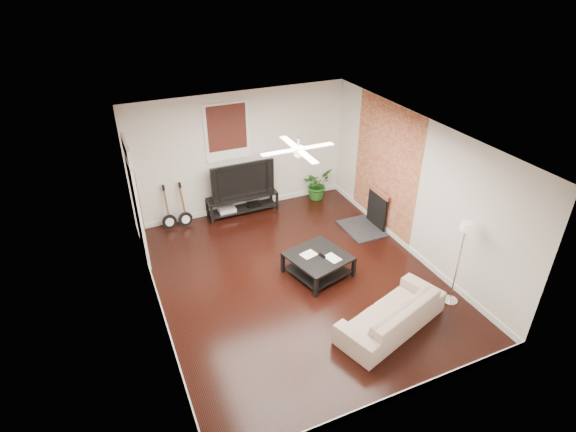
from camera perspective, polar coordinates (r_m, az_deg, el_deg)
name	(u,v)px	position (r m, az deg, el deg)	size (l,w,h in m)	color
room	(297,214)	(7.96, 1.17, 0.23)	(5.01, 6.01, 2.81)	black
brick_accent	(385,168)	(9.88, 11.93, 5.81)	(0.02, 2.20, 2.80)	#B25339
fireplace	(369,210)	(10.14, 10.04, 0.73)	(0.80, 1.10, 0.92)	black
window_back	(227,132)	(10.17, -7.56, 10.27)	(1.00, 0.06, 1.30)	black
door_left	(137,201)	(9.13, -18.24, 1.73)	(0.08, 1.00, 2.50)	white
tv_stand	(243,204)	(10.76, -5.65, 1.49)	(1.64, 0.44, 0.46)	black
tv	(241,178)	(10.48, -5.87, 4.66)	(1.47, 0.19, 0.85)	black
coffee_table	(318,265)	(8.75, 3.74, -6.04)	(1.01, 1.01, 0.42)	black
sofa	(391,313)	(7.76, 12.69, -11.67)	(1.98, 0.77, 0.58)	#C7B595
floor_lamp	(458,264)	(8.25, 20.32, -5.58)	(0.27, 0.27, 1.62)	silver
potted_plant	(317,184)	(11.32, 3.59, 3.95)	(0.68, 0.59, 0.75)	#225D1A
guitar_left	(168,209)	(10.28, -14.70, 0.89)	(0.31, 0.22, 1.02)	black
guitar_right	(184,206)	(10.30, -12.78, 1.20)	(0.31, 0.22, 1.02)	black
ceiling_fan	(298,149)	(7.43, 1.26, 8.27)	(1.24, 1.24, 0.32)	white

